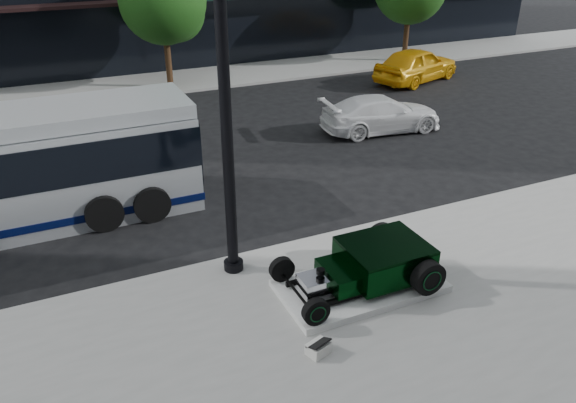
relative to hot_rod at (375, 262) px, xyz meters
name	(u,v)px	position (x,y,z in m)	size (l,w,h in m)	color
ground	(253,212)	(-1.05, 4.37, -0.70)	(120.00, 120.00, 0.00)	black
sidewalk_far	(145,85)	(-1.05, 18.37, -0.64)	(70.00, 4.00, 0.12)	gray
street_trees	(166,3)	(0.10, 17.44, 3.07)	(29.80, 3.80, 5.70)	black
display_plinth	(360,286)	(-0.33, 0.00, -0.50)	(3.40, 1.80, 0.15)	silver
hot_rod	(375,262)	(0.00, 0.00, 0.00)	(3.22, 2.00, 0.81)	black
info_plaque	(318,348)	(-2.03, -1.38, -0.45)	(0.47, 0.41, 0.31)	silver
lamppost	(226,112)	(-2.49, 1.82, 3.05)	(0.43, 0.43, 7.86)	black
white_sedan	(381,114)	(5.65, 8.45, -0.04)	(1.84, 4.52, 1.31)	white
yellow_taxi	(416,65)	(11.06, 13.74, 0.12)	(1.93, 4.80, 1.64)	#EBA910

